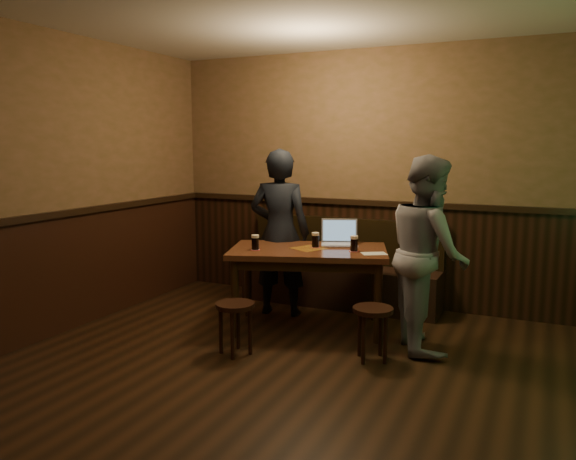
# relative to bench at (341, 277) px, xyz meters

# --- Properties ---
(room) EXTENTS (5.04, 6.04, 2.84)m
(room) POSITION_rel_bench_xyz_m (0.40, -2.53, 0.89)
(room) COLOR black
(room) RESTS_ON ground
(bench) EXTENTS (2.20, 0.50, 0.95)m
(bench) POSITION_rel_bench_xyz_m (0.00, 0.00, 0.00)
(bench) COLOR black
(bench) RESTS_ON ground
(pub_table) EXTENTS (1.66, 1.26, 0.79)m
(pub_table) POSITION_rel_bench_xyz_m (-0.00, -0.93, 0.37)
(pub_table) COLOR #4E2716
(pub_table) RESTS_ON ground
(stool_left) EXTENTS (0.42, 0.42, 0.45)m
(stool_left) POSITION_rel_bench_xyz_m (-0.30, -1.82, 0.05)
(stool_left) COLOR black
(stool_left) RESTS_ON ground
(stool_right) EXTENTS (0.42, 0.42, 0.45)m
(stool_right) POSITION_rel_bench_xyz_m (0.80, -1.46, 0.05)
(stool_right) COLOR black
(stool_right) RESTS_ON ground
(pint_left) EXTENTS (0.09, 0.09, 0.15)m
(pint_left) POSITION_rel_bench_xyz_m (-0.43, -1.21, 0.55)
(pint_left) COLOR #B0151F
(pint_left) RESTS_ON pub_table
(pint_mid) EXTENTS (0.10, 0.10, 0.15)m
(pint_mid) POSITION_rel_bench_xyz_m (0.04, -0.85, 0.55)
(pint_mid) COLOR #B0151F
(pint_mid) RESTS_ON pub_table
(pint_right) EXTENTS (0.09, 0.09, 0.15)m
(pint_right) POSITION_rel_bench_xyz_m (0.44, -0.88, 0.55)
(pint_right) COLOR #B0151F
(pint_right) RESTS_ON pub_table
(laptop) EXTENTS (0.43, 0.39, 0.25)m
(laptop) POSITION_rel_bench_xyz_m (0.20, -0.62, 0.54)
(laptop) COLOR silver
(laptop) RESTS_ON pub_table
(menu) EXTENTS (0.27, 0.24, 0.00)m
(menu) POSITION_rel_bench_xyz_m (0.64, -0.92, 0.48)
(menu) COLOR silver
(menu) RESTS_ON pub_table
(person_suit) EXTENTS (0.70, 0.53, 1.73)m
(person_suit) POSITION_rel_bench_xyz_m (-0.46, -0.61, 0.55)
(person_suit) COLOR black
(person_suit) RESTS_ON ground
(person_grey) EXTENTS (0.93, 1.02, 1.69)m
(person_grey) POSITION_rel_bench_xyz_m (1.13, -0.96, 0.53)
(person_grey) COLOR gray
(person_grey) RESTS_ON ground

